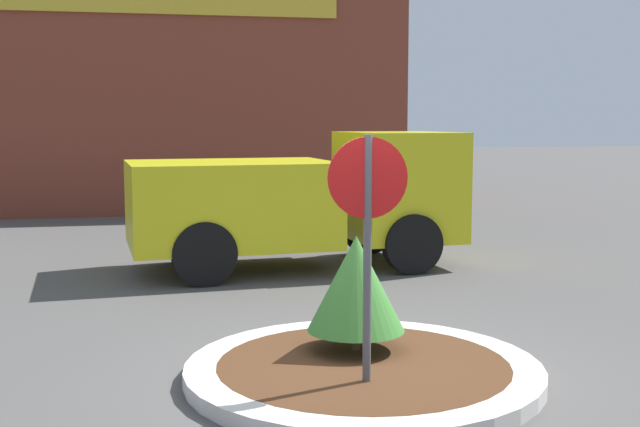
{
  "coord_description": "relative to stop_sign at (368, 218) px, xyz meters",
  "views": [
    {
      "loc": [
        -1.76,
        -6.83,
        2.32
      ],
      "look_at": [
        0.1,
        2.52,
        1.22
      ],
      "focal_mm": 45.0,
      "sensor_mm": 36.0,
      "label": 1
    }
  ],
  "objects": [
    {
      "name": "storefront_building",
      "position": [
        -1.71,
        16.53,
        1.53
      ],
      "size": [
        12.62,
        6.07,
        6.11
      ],
      "color": "brown",
      "rests_on": "ground_plane"
    },
    {
      "name": "stop_sign",
      "position": [
        0.0,
        0.0,
        0.0
      ],
      "size": [
        0.67,
        0.07,
        2.21
      ],
      "color": "#4C4C51",
      "rests_on": "ground_plane"
    },
    {
      "name": "island_shrub",
      "position": [
        0.13,
        0.92,
        -0.74
      ],
      "size": [
        0.93,
        0.93,
        1.1
      ],
      "color": "brown",
      "rests_on": "traffic_island"
    },
    {
      "name": "ground_plane",
      "position": [
        0.09,
        0.48,
        -1.52
      ],
      "size": [
        120.0,
        120.0,
        0.0
      ],
      "primitive_type": "plane",
      "color": "#514F4C"
    },
    {
      "name": "utility_truck",
      "position": [
        0.49,
        6.02,
        -0.41
      ],
      "size": [
        5.27,
        2.58,
        2.14
      ],
      "rotation": [
        0.0,
        0.0,
        0.09
      ],
      "color": "gold",
      "rests_on": "ground_plane"
    },
    {
      "name": "traffic_island",
      "position": [
        0.09,
        0.48,
        -1.45
      ],
      "size": [
        3.23,
        3.23,
        0.14
      ],
      "color": "beige",
      "rests_on": "ground_plane"
    }
  ]
}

